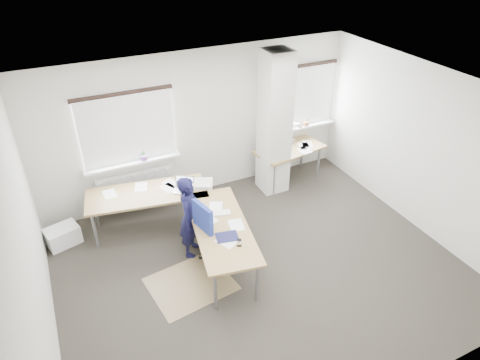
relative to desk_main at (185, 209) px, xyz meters
name	(u,v)px	position (x,y,z in m)	size (l,w,h in m)	color
ground	(260,267)	(0.83, -1.05, -0.69)	(6.00, 6.00, 0.00)	#292521
room_shell	(259,155)	(1.01, -0.59, 1.05)	(6.04, 5.04, 2.82)	beige
floor_mat	(191,284)	(-0.27, -0.92, -0.69)	(1.18, 1.00, 0.01)	olive
white_crate	(63,236)	(-1.87, 0.88, -0.54)	(0.52, 0.37, 0.31)	white
desk_main	(185,209)	(0.00, 0.00, 0.00)	(2.40, 2.98, 0.96)	olive
desk_side	(289,150)	(2.57, 1.03, -0.01)	(1.50, 0.93, 1.22)	olive
task_chair	(216,244)	(0.28, -0.59, -0.37)	(0.65, 0.63, 1.17)	navy
person	(190,217)	(0.01, -0.23, 0.01)	(0.51, 0.34, 1.41)	black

